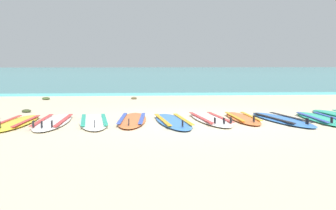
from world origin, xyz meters
TOP-DOWN VIEW (x-y plane):
  - ground_plane at (0.00, 0.00)m, footprint 80.00×80.00m
  - sea at (0.00, 35.97)m, footprint 80.00×60.00m
  - surfboard_1 at (-3.43, -0.33)m, footprint 0.63×2.14m
  - surfboard_2 at (-2.77, -0.26)m, footprint 0.57×2.29m
  - surfboard_3 at (-1.99, -0.26)m, footprint 0.84×2.27m
  - surfboard_4 at (-1.25, -0.11)m, footprint 0.65×2.20m
  - surfboard_5 at (-0.46, -0.33)m, footprint 0.83×2.30m
  - surfboard_6 at (0.31, -0.08)m, footprint 0.83×2.28m
  - surfboard_7 at (1.00, 0.00)m, footprint 0.54×1.93m
  - surfboard_8 at (1.74, -0.23)m, footprint 0.98×2.28m
  - surfboard_9 at (2.56, -0.20)m, footprint 0.56×2.16m
  - seaweed_clump_near_shoreline at (-3.76, 1.50)m, footprint 0.22×0.17m
  - seaweed_clump_mid_sand at (-4.05, 4.67)m, footprint 0.25×0.20m
  - seaweed_clump_by_the_boards at (-1.31, 4.68)m, footprint 0.19×0.15m

SIDE VIEW (x-z plane):
  - ground_plane at x=0.00m, z-range 0.00..0.00m
  - seaweed_clump_by_the_boards at x=-1.31m, z-range 0.00..0.07m
  - surfboard_5 at x=-0.46m, z-range -0.05..0.13m
  - surfboard_3 at x=-1.99m, z-range -0.05..0.13m
  - surfboard_8 at x=1.74m, z-range -0.05..0.13m
  - surfboard_4 at x=-1.25m, z-range -0.05..0.13m
  - surfboard_1 at x=-3.43m, z-range -0.05..0.13m
  - surfboard_7 at x=1.00m, z-range -0.05..0.13m
  - surfboard_2 at x=-2.77m, z-range -0.05..0.13m
  - surfboard_6 at x=0.31m, z-range -0.05..0.13m
  - surfboard_9 at x=2.56m, z-range -0.05..0.13m
  - seaweed_clump_near_shoreline at x=-3.76m, z-range 0.00..0.08m
  - seaweed_clump_mid_sand at x=-4.05m, z-range 0.00..0.09m
  - sea at x=0.00m, z-range 0.00..0.10m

